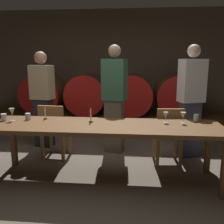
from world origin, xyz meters
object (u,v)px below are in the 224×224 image
at_px(wine_barrel_center_right, 132,95).
at_px(wine_glass_left, 12,112).
at_px(chair_right, 169,133).
at_px(cup_left, 4,117).
at_px(chair_left, 54,129).
at_px(candle_right, 91,118).
at_px(cup_right, 196,117).
at_px(wine_barrel_far_right, 176,95).
at_px(guest_left, 43,99).
at_px(cup_center, 28,116).
at_px(dining_table, 104,129).
at_px(wine_glass_right, 183,116).
at_px(wine_barrel_far_left, 45,94).
at_px(wine_barrel_center_left, 88,94).
at_px(guest_right, 191,101).
at_px(guest_center, 114,99).
at_px(candle_left, 45,116).
at_px(wine_glass_center, 166,115).

distance_m(wine_barrel_center_right, wine_glass_left, 2.83).
distance_m(chair_right, cup_left, 2.34).
distance_m(chair_left, chair_right, 1.77).
height_order(candle_right, cup_right, candle_right).
relative_size(wine_barrel_far_right, guest_left, 0.52).
relative_size(cup_left, cup_center, 1.05).
relative_size(dining_table, cup_center, 33.74).
height_order(chair_right, wine_glass_right, wine_glass_right).
xyz_separation_m(chair_left, guest_left, (-0.38, 0.56, 0.39)).
xyz_separation_m(wine_barrel_far_left, chair_right, (2.57, -1.86, -0.32)).
height_order(wine_barrel_center_left, guest_right, guest_right).
height_order(dining_table, wine_glass_right, wine_glass_right).
bearing_deg(wine_barrel_center_left, candle_right, -78.16).
relative_size(guest_left, cup_center, 19.42).
bearing_deg(cup_right, wine_barrel_far_left, 143.55).
relative_size(wine_barrel_far_right, dining_table, 0.30).
height_order(wine_barrel_center_right, guest_right, guest_right).
height_order(wine_barrel_far_left, wine_barrel_far_right, same).
xyz_separation_m(dining_table, chair_right, (0.89, 0.58, -0.20)).
bearing_deg(wine_barrel_center_right, dining_table, -97.13).
bearing_deg(candle_right, guest_center, 76.45).
height_order(wine_barrel_center_right, cup_left, wine_barrel_center_right).
xyz_separation_m(candle_left, wine_glass_center, (1.63, -0.03, 0.05)).
distance_m(wine_glass_left, cup_left, 0.14).
xyz_separation_m(candle_left, cup_left, (-0.53, -0.13, -0.00)).
bearing_deg(guest_left, wine_glass_left, 100.74).
height_order(cup_left, cup_center, cup_left).
relative_size(chair_right, cup_left, 9.52).
bearing_deg(cup_left, cup_center, 16.34).
relative_size(guest_center, guest_right, 1.00).
xyz_separation_m(wine_barrel_center_right, chair_right, (0.59, -1.86, -0.32)).
relative_size(dining_table, guest_center, 1.64).
bearing_deg(wine_barrel_center_right, wine_barrel_far_left, 180.00).
xyz_separation_m(wine_barrel_center_right, chair_left, (-1.18, -1.79, -0.32)).
relative_size(candle_left, cup_right, 2.05).
distance_m(wine_barrel_far_right, cup_left, 3.54).
bearing_deg(chair_right, wine_barrel_center_right, -77.55).
bearing_deg(guest_right, guest_center, -23.37).
height_order(wine_barrel_center_right, wine_barrel_far_right, same).
bearing_deg(candle_left, wine_barrel_center_right, 62.75).
relative_size(wine_barrel_far_left, guest_left, 0.52).
xyz_separation_m(wine_glass_right, cup_center, (-2.08, 0.02, -0.06)).
relative_size(chair_right, candle_left, 4.78).
xyz_separation_m(guest_center, guest_right, (1.22, -0.09, -0.01)).
bearing_deg(guest_left, wine_barrel_far_right, -143.19).
bearing_deg(wine_barrel_far_left, guest_right, -26.73).
xyz_separation_m(chair_left, cup_left, (-0.50, -0.57, 0.31)).
height_order(chair_right, cup_left, chair_right).
relative_size(wine_barrel_far_right, chair_left, 1.00).
bearing_deg(chair_left, cup_right, 175.90).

